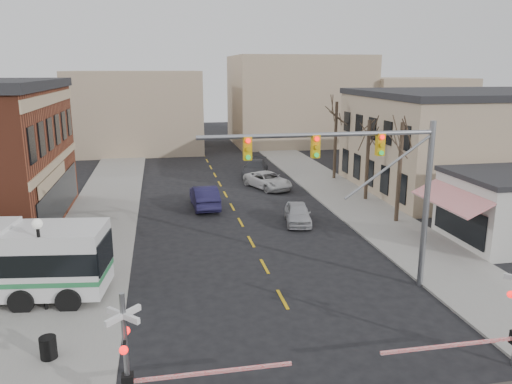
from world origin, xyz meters
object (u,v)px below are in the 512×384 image
at_px(street_lamp, 40,245).
at_px(trash_bin, 48,348).
at_px(car_a, 298,213).
at_px(rr_crossing_east, 509,317).
at_px(rr_crossing_west, 141,355).
at_px(car_c, 268,180).
at_px(car_b, 205,197).
at_px(pedestrian_far, 77,261).
at_px(pedestrian_near, 75,277).
at_px(traffic_signal_mast, 370,172).
at_px(car_d, 255,168).

xyz_separation_m(street_lamp, trash_bin, (0.89, -4.00, -2.54)).
bearing_deg(car_a, rr_crossing_east, -71.29).
relative_size(rr_crossing_west, rr_crossing_east, 1.00).
relative_size(rr_crossing_west, car_c, 1.09).
height_order(car_b, pedestrian_far, pedestrian_far).
distance_m(trash_bin, car_b, 20.84).
xyz_separation_m(trash_bin, car_a, (13.27, 14.28, 0.17)).
distance_m(car_a, car_c, 10.40).
xyz_separation_m(trash_bin, pedestrian_near, (0.16, 5.35, 0.42)).
bearing_deg(rr_crossing_west, car_b, 80.19).
bearing_deg(traffic_signal_mast, pedestrian_far, 163.27).
xyz_separation_m(street_lamp, car_b, (8.29, 15.49, -2.22)).
relative_size(traffic_signal_mast, car_c, 2.09).
bearing_deg(car_c, car_b, -160.79).
bearing_deg(car_d, trash_bin, -97.70).
distance_m(street_lamp, trash_bin, 4.82).
height_order(rr_crossing_west, pedestrian_far, rr_crossing_west).
xyz_separation_m(rr_crossing_east, trash_bin, (-15.83, 3.47, -1.44)).
bearing_deg(car_b, rr_crossing_east, 107.95).
bearing_deg(trash_bin, pedestrian_near, 88.34).
height_order(traffic_signal_mast, car_a, traffic_signal_mast).
height_order(trash_bin, pedestrian_near, pedestrian_near).
bearing_deg(rr_crossing_east, pedestrian_far, 145.43).
relative_size(car_a, car_d, 0.76).
bearing_deg(car_a, pedestrian_near, -135.26).
bearing_deg(car_d, rr_crossing_west, -90.19).
xyz_separation_m(rr_crossing_east, pedestrian_near, (-15.68, 8.82, -1.02)).
distance_m(rr_crossing_east, trash_bin, 16.27).
distance_m(rr_crossing_east, car_d, 33.47).
bearing_deg(rr_crossing_west, car_a, 61.00).
bearing_deg(traffic_signal_mast, street_lamp, 177.66).
xyz_separation_m(pedestrian_near, pedestrian_far, (-0.21, 2.13, -0.04)).
distance_m(traffic_signal_mast, rr_crossing_east, 8.21).
bearing_deg(pedestrian_near, street_lamp, 155.37).
relative_size(rr_crossing_east, pedestrian_far, 3.52).
relative_size(street_lamp, car_a, 1.00).
bearing_deg(pedestrian_near, rr_crossing_west, -146.59).
distance_m(rr_crossing_east, street_lamp, 18.35).
height_order(street_lamp, car_d, street_lamp).
distance_m(street_lamp, pedestrian_far, 4.18).
bearing_deg(trash_bin, traffic_signal_mast, 14.19).
bearing_deg(traffic_signal_mast, car_d, 90.35).
bearing_deg(rr_crossing_west, pedestrian_far, 107.66).
height_order(rr_crossing_east, pedestrian_near, rr_crossing_east).
xyz_separation_m(traffic_signal_mast, rr_crossing_east, (2.35, -6.88, -3.81)).
distance_m(traffic_signal_mast, car_d, 26.94).
bearing_deg(car_c, pedestrian_near, -146.00).
distance_m(traffic_signal_mast, car_c, 21.87).
xyz_separation_m(street_lamp, car_a, (14.16, 10.29, -2.37)).
height_order(rr_crossing_east, car_c, rr_crossing_east).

